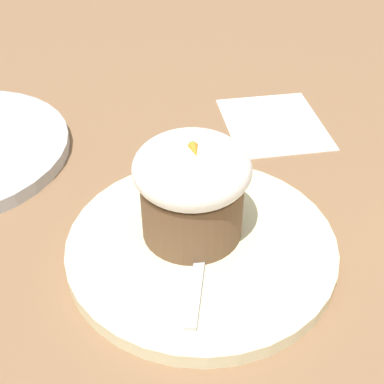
% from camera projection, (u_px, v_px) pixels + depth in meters
% --- Properties ---
extents(ground_plane, '(4.00, 4.00, 0.00)m').
position_uv_depth(ground_plane, '(201.00, 252.00, 0.51)').
color(ground_plane, '#846042').
extents(dessert_plate, '(0.25, 0.25, 0.02)m').
position_uv_depth(dessert_plate, '(201.00, 246.00, 0.50)').
color(dessert_plate, beige).
rests_on(dessert_plate, ground_plane).
extents(carrot_cake, '(0.10, 0.10, 0.10)m').
position_uv_depth(carrot_cake, '(192.00, 187.00, 0.47)').
color(carrot_cake, brown).
rests_on(carrot_cake, dessert_plate).
extents(spoon, '(0.12, 0.06, 0.01)m').
position_uv_depth(spoon, '(200.00, 254.00, 0.48)').
color(spoon, '#B7B7BC').
rests_on(spoon, dessert_plate).
extents(paper_napkin, '(0.15, 0.13, 0.00)m').
position_uv_depth(paper_napkin, '(274.00, 123.00, 0.68)').
color(paper_napkin, white).
rests_on(paper_napkin, ground_plane).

